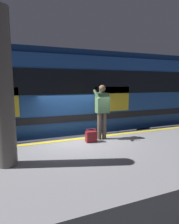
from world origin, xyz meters
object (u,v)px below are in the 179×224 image
(train_carriage, at_px, (52,92))
(handbag, at_px, (91,136))
(passenger, at_px, (102,107))
(station_column, at_px, (3,90))

(train_carriage, distance_m, handbag, 3.18)
(train_carriage, relative_size, passenger, 6.82)
(train_carriage, bearing_deg, passenger, 113.55)
(passenger, xyz_separation_m, handbag, (0.46, 0.19, -0.88))
(passenger, bearing_deg, handbag, 21.93)
(train_carriage, distance_m, station_column, 4.12)
(train_carriage, relative_size, handbag, 29.75)
(handbag, height_order, station_column, station_column)
(passenger, height_order, station_column, station_column)
(passenger, bearing_deg, train_carriage, -66.45)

